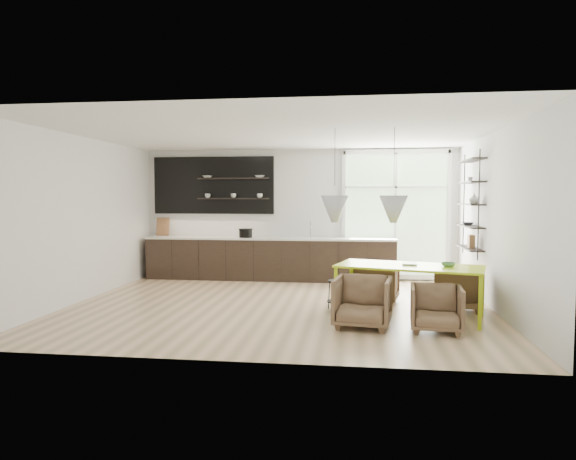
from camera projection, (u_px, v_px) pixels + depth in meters
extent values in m
cube|color=#DAB38C|center=(279.00, 306.00, 8.69)|extent=(7.00, 6.00, 0.01)
cube|color=silver|center=(298.00, 214.00, 11.56)|extent=(7.00, 0.02, 2.90)
cube|color=silver|center=(83.00, 219.00, 9.04)|extent=(0.02, 6.00, 2.90)
cube|color=silver|center=(497.00, 221.00, 8.15)|extent=(0.02, 6.00, 2.90)
cube|color=silver|center=(279.00, 133.00, 8.50)|extent=(7.00, 6.00, 0.01)
cube|color=#B2D1A5|center=(395.00, 215.00, 11.26)|extent=(2.20, 0.02, 2.70)
cube|color=silver|center=(395.00, 215.00, 11.23)|extent=(2.30, 0.08, 2.80)
cone|color=silver|center=(335.00, 209.00, 7.97)|extent=(0.44, 0.44, 0.42)
cone|color=silver|center=(393.00, 209.00, 7.85)|extent=(0.44, 0.44, 0.42)
cylinder|color=black|center=(335.00, 157.00, 7.91)|extent=(0.01, 0.01, 0.89)
cylinder|color=black|center=(394.00, 156.00, 7.80)|extent=(0.01, 0.01, 0.89)
cube|color=black|center=(270.00, 259.00, 11.38)|extent=(5.50, 0.65, 0.90)
cube|color=silver|center=(270.00, 238.00, 11.34)|extent=(5.54, 0.69, 0.04)
cube|color=silver|center=(272.00, 225.00, 11.64)|extent=(5.50, 0.02, 0.55)
cube|color=black|center=(214.00, 185.00, 11.73)|extent=(2.80, 0.06, 1.30)
cube|color=black|center=(233.00, 178.00, 11.52)|extent=(1.60, 0.28, 0.03)
cube|color=black|center=(234.00, 199.00, 11.55)|extent=(1.60, 0.28, 0.03)
cube|color=brown|center=(163.00, 227.00, 11.89)|extent=(0.30, 0.10, 0.42)
cylinder|color=silver|center=(311.00, 229.00, 11.32)|extent=(0.02, 0.02, 0.40)
imported|color=white|center=(207.00, 177.00, 11.59)|extent=(0.22, 0.22, 0.05)
imported|color=white|center=(260.00, 177.00, 11.44)|extent=(0.22, 0.22, 0.05)
imported|color=white|center=(208.00, 196.00, 11.62)|extent=(0.12, 0.12, 0.10)
imported|color=white|center=(234.00, 196.00, 11.55)|extent=(0.12, 0.12, 0.10)
imported|color=white|center=(260.00, 196.00, 11.47)|extent=(0.12, 0.12, 0.10)
cylinder|color=black|center=(246.00, 234.00, 11.32)|extent=(0.29, 0.29, 0.18)
cube|color=black|center=(479.00, 205.00, 8.74)|extent=(0.02, 0.02, 1.90)
cube|color=black|center=(464.00, 204.00, 9.93)|extent=(0.02, 0.02, 1.90)
cube|color=black|center=(470.00, 248.00, 9.39)|extent=(0.26, 1.20, 0.02)
cube|color=black|center=(470.00, 226.00, 9.36)|extent=(0.26, 1.20, 0.02)
cube|color=black|center=(471.00, 204.00, 9.34)|extent=(0.26, 1.20, 0.02)
cube|color=black|center=(471.00, 182.00, 9.31)|extent=(0.26, 1.20, 0.03)
cube|color=black|center=(472.00, 160.00, 9.28)|extent=(0.26, 1.20, 0.03)
imported|color=white|center=(474.00, 199.00, 9.08)|extent=(0.18, 0.18, 0.19)
imported|color=#333338|center=(468.00, 224.00, 9.56)|extent=(0.22, 0.22, 0.05)
imported|color=white|center=(470.00, 179.00, 9.41)|extent=(0.10, 0.10, 0.09)
cube|color=brown|center=(471.00, 241.00, 9.28)|extent=(0.10, 0.18, 0.24)
cube|color=#B5D80F|center=(410.00, 266.00, 7.84)|extent=(2.35, 1.51, 0.03)
cube|color=#B5D80F|center=(336.00, 292.00, 7.85)|extent=(0.06, 0.06, 0.76)
cube|color=#B5D80F|center=(351.00, 283.00, 8.67)|extent=(0.06, 0.06, 0.76)
cube|color=#B5D80F|center=(480.00, 303.00, 7.06)|extent=(0.06, 0.06, 0.76)
cube|color=#B5D80F|center=(482.00, 292.00, 7.87)|extent=(0.06, 0.06, 0.76)
imported|color=brown|center=(377.00, 283.00, 8.94)|extent=(0.85, 0.87, 0.67)
imported|color=brown|center=(458.00, 288.00, 8.37)|extent=(0.86, 0.88, 0.70)
imported|color=brown|center=(363.00, 302.00, 7.23)|extent=(0.87, 0.89, 0.72)
imported|color=brown|center=(436.00, 308.00, 7.00)|extent=(0.74, 0.76, 0.64)
cylinder|color=black|center=(339.00, 281.00, 8.35)|extent=(0.36, 0.36, 0.02)
cylinder|color=black|center=(339.00, 301.00, 8.37)|extent=(0.38, 0.38, 0.02)
cylinder|color=black|center=(349.00, 296.00, 8.29)|extent=(0.02, 0.02, 0.47)
cylinder|color=black|center=(342.00, 294.00, 8.51)|extent=(0.02, 0.02, 0.47)
cylinder|color=black|center=(329.00, 294.00, 8.43)|extent=(0.02, 0.02, 0.47)
cylinder|color=black|center=(335.00, 297.00, 8.21)|extent=(0.02, 0.02, 0.47)
imported|color=white|center=(402.00, 263.00, 7.95)|extent=(0.26, 0.32, 0.03)
imported|color=#558B61|center=(448.00, 265.00, 7.68)|extent=(0.24, 0.24, 0.06)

